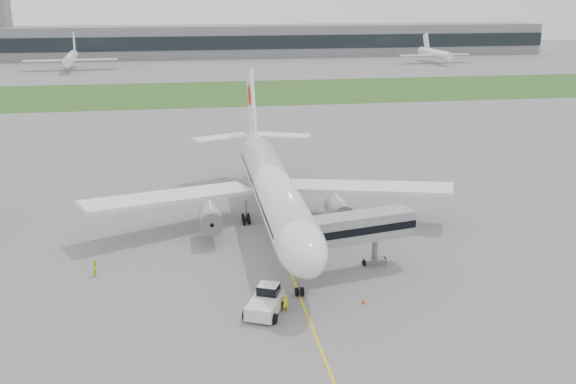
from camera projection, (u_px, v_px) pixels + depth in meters
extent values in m
plane|color=gray|center=(278.00, 241.00, 78.66)|extent=(600.00, 600.00, 0.00)
cube|color=#295720|center=(219.00, 93.00, 191.60)|extent=(600.00, 50.00, 0.02)
cube|color=gray|center=(204.00, 41.00, 293.02)|extent=(320.00, 22.00, 14.00)
cube|color=black|center=(205.00, 43.00, 282.67)|extent=(320.00, 0.60, 6.00)
cylinder|color=white|center=(273.00, 188.00, 80.74)|extent=(5.00, 38.00, 5.00)
ellipsoid|color=white|center=(301.00, 246.00, 62.39)|extent=(5.00, 11.00, 5.00)
cube|color=black|center=(303.00, 241.00, 61.18)|extent=(3.20, 1.54, 1.14)
cone|color=white|center=(254.00, 143.00, 101.21)|extent=(5.00, 10.53, 6.16)
cube|color=white|center=(169.00, 197.00, 80.99)|extent=(22.13, 13.52, 1.70)
cube|color=white|center=(368.00, 187.00, 84.98)|extent=(22.13, 13.52, 1.70)
cylinder|color=#A6A7AC|center=(211.00, 217.00, 77.94)|extent=(2.70, 5.20, 2.70)
cylinder|color=#A6A7AC|center=(339.00, 210.00, 80.40)|extent=(2.70, 5.20, 2.70)
cube|color=white|center=(252.00, 109.00, 101.08)|extent=(0.45, 10.90, 12.76)
cylinder|color=red|center=(251.00, 95.00, 101.42)|extent=(0.60, 3.20, 3.20)
cube|color=white|center=(221.00, 138.00, 102.67)|extent=(9.54, 6.34, 0.35)
cube|color=white|center=(282.00, 136.00, 104.21)|extent=(9.54, 6.34, 0.35)
cylinder|color=gray|center=(300.00, 282.00, 64.08)|extent=(0.24, 0.24, 3.10)
cylinder|color=black|center=(246.00, 219.00, 84.60)|extent=(1.40, 1.10, 1.10)
cylinder|color=black|center=(294.00, 216.00, 85.58)|extent=(1.40, 1.10, 1.10)
cube|color=silver|center=(265.00, 305.00, 60.78)|extent=(4.35, 5.42, 1.27)
cube|color=silver|center=(269.00, 290.00, 61.63)|extent=(2.43, 2.32, 1.06)
cube|color=black|center=(269.00, 289.00, 61.61)|extent=(2.50, 2.39, 0.90)
cylinder|color=black|center=(256.00, 300.00, 62.70)|extent=(0.73, 1.02, 0.95)
cylinder|color=black|center=(284.00, 303.00, 62.00)|extent=(0.73, 1.02, 0.95)
cylinder|color=black|center=(245.00, 315.00, 59.78)|extent=(0.73, 1.02, 0.95)
cylinder|color=black|center=(275.00, 319.00, 59.08)|extent=(0.73, 1.02, 0.95)
cube|color=gray|center=(355.00, 227.00, 69.16)|extent=(13.63, 5.60, 2.86)
cube|color=black|center=(355.00, 227.00, 69.16)|extent=(13.84, 5.73, 0.86)
cube|color=gray|center=(305.00, 238.00, 66.16)|extent=(2.48, 3.24, 3.24)
cylinder|color=gray|center=(375.00, 249.00, 71.52)|extent=(0.67, 0.67, 3.62)
cube|color=gray|center=(374.00, 261.00, 71.97)|extent=(2.51, 1.78, 0.67)
cylinder|color=black|center=(364.00, 263.00, 71.54)|extent=(0.42, 0.71, 0.67)
cylinder|color=black|center=(384.00, 259.00, 72.40)|extent=(0.42, 0.71, 0.67)
cone|color=red|center=(264.00, 314.00, 60.36)|extent=(0.44, 0.44, 0.61)
cone|color=red|center=(363.00, 301.00, 62.84)|extent=(0.38, 0.38, 0.53)
imported|color=yellow|center=(285.00, 303.00, 61.17)|extent=(0.71, 0.54, 1.74)
imported|color=#E3F228|center=(96.00, 268.00, 68.93)|extent=(0.76, 0.92, 1.75)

